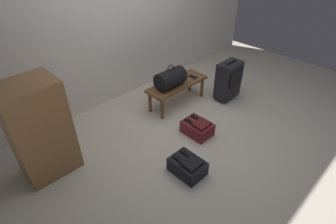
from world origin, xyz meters
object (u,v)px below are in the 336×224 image
Objects in this scene: cell_phone at (193,77)px; backpack_dark at (188,166)px; suitcase_upright_charcoal at (229,80)px; backpack_maroon at (197,128)px; side_cabinet at (40,130)px; bench at (177,86)px; duffel_bag_black at (170,78)px.

cell_phone is 1.64m from backpack_dark.
cell_phone is at bearing 131.52° from suitcase_upright_charcoal.
suitcase_upright_charcoal reaches higher than backpack_maroon.
backpack_maroon is 0.35× the size of side_cabinet.
side_cabinet is (-2.67, 0.51, 0.21)m from suitcase_upright_charcoal.
bench is 0.91× the size of side_cabinet.
duffel_bag_black is 0.95m from suitcase_upright_charcoal.
cell_phone reaches higher than backpack_dark.
side_cabinet is at bearing 133.00° from backpack_dark.
cell_phone is (0.45, -0.04, -0.13)m from duffel_bag_black.
cell_phone reaches higher than bench.
suitcase_upright_charcoal reaches higher than cell_phone.
backpack_dark is (-0.79, -1.07, -0.40)m from duffel_bag_black.
suitcase_upright_charcoal is 1.74m from backpack_dark.
backpack_maroon and backpack_dark have the same top height.
backpack_maroon is (-1.01, -0.25, -0.24)m from suitcase_upright_charcoal.
cell_phone is 0.22× the size of suitcase_upright_charcoal.
side_cabinet is (-1.99, 0.06, 0.24)m from bench.
duffel_bag_black is 0.47m from cell_phone.
duffel_bag_black is at bearing 53.61° from backpack_dark.
suitcase_upright_charcoal is at bearing -48.48° from cell_phone.
backpack_dark is (-1.61, -0.62, -0.24)m from suitcase_upright_charcoal.
backpack_dark is (-0.94, -1.07, -0.21)m from bench.
duffel_bag_black reaches higher than backpack_maroon.
bench is 0.32m from cell_phone.
duffel_bag_black reaches higher than bench.
side_cabinet is at bearing 178.10° from duffel_bag_black.
backpack_maroon is at bearing -105.14° from duffel_bag_black.
backpack_maroon is at bearing -134.22° from cell_phone.
suitcase_upright_charcoal is at bearing 21.03° from backpack_dark.
bench is at bearing 64.35° from backpack_maroon.
cell_phone is at bearing 45.78° from backpack_maroon.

